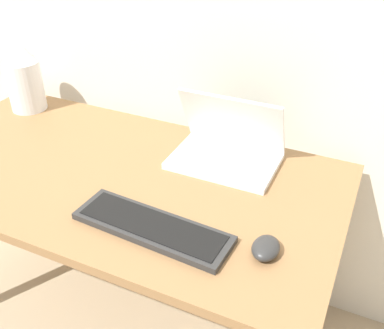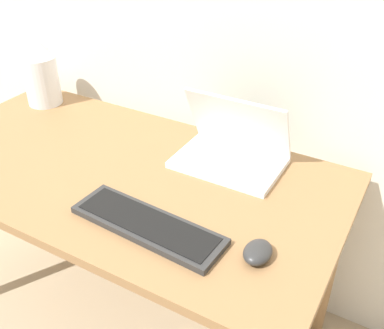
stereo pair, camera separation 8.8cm
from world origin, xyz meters
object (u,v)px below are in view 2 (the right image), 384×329
laptop (232,149)px  mouse (258,252)px  vase (40,71)px  keyboard (148,225)px

laptop → mouse: bearing=-56.3°
laptop → vase: (-0.85, 0.03, 0.08)m
mouse → keyboard: bearing=-172.2°
laptop → keyboard: laptop is taller
keyboard → vase: 0.91m
laptop → keyboard: bearing=-97.5°
keyboard → mouse: bearing=7.8°
mouse → vase: vase is taller
keyboard → mouse: size_ratio=4.78×
laptop → mouse: (0.24, -0.36, -0.03)m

